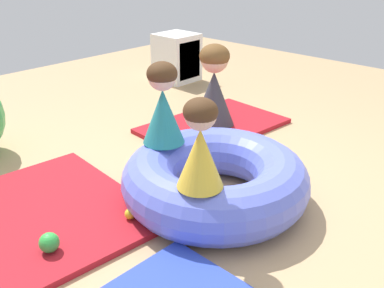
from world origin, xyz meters
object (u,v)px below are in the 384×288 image
object	(u,v)px
play_ball_yellow	(130,214)
child_in_yellow	(200,145)
play_ball_green	(49,243)
child_in_teal	(163,104)
storage_cube	(178,58)
adult_seated	(214,86)
inflatable_cushion	(215,179)

from	to	relation	value
play_ball_yellow	child_in_yellow	bearing A→B (deg)	-64.55
child_in_yellow	play_ball_green	xyz separation A→B (m)	(-0.67, 0.46, -0.49)
child_in_teal	storage_cube	xyz separation A→B (m)	(1.91, 1.76, -0.32)
child_in_teal	storage_cube	size ratio (longest dim) A/B	0.96
play_ball_green	storage_cube	distance (m)	3.41
adult_seated	play_ball_green	size ratio (longest dim) A/B	6.66
adult_seated	storage_cube	distance (m)	1.58
child_in_teal	child_in_yellow	bearing A→B (deg)	163.58
child_in_yellow	storage_cube	world-z (taller)	child_in_yellow
play_ball_yellow	storage_cube	bearing A→B (deg)	39.40
inflatable_cushion	adult_seated	bearing A→B (deg)	41.10
child_in_teal	play_ball_yellow	size ratio (longest dim) A/B	8.29
child_in_teal	child_in_yellow	world-z (taller)	child_in_teal
child_in_yellow	adult_seated	xyz separation A→B (m)	(1.30, 1.02, -0.19)
storage_cube	adult_seated	bearing A→B (deg)	-123.65
inflatable_cushion	play_ball_yellow	bearing A→B (deg)	158.73
storage_cube	play_ball_green	bearing A→B (deg)	-146.77
child_in_teal	child_in_yellow	distance (m)	0.63
inflatable_cushion	storage_cube	size ratio (longest dim) A/B	2.12
inflatable_cushion	child_in_teal	world-z (taller)	child_in_teal
inflatable_cushion	adult_seated	world-z (taller)	adult_seated
child_in_yellow	storage_cube	xyz separation A→B (m)	(2.17, 2.33, -0.30)
adult_seated	play_ball_yellow	distance (m)	1.65
child_in_yellow	adult_seated	world-z (taller)	child_in_yellow
child_in_yellow	adult_seated	bearing A→B (deg)	-178.62
adult_seated	play_ball_yellow	bearing A→B (deg)	-92.51
adult_seated	play_ball_green	bearing A→B (deg)	-99.71
play_ball_yellow	storage_cube	xyz separation A→B (m)	(2.36, 1.94, 0.21)
child_in_teal	storage_cube	world-z (taller)	child_in_teal
adult_seated	play_ball_yellow	size ratio (longest dim) A/B	11.18
adult_seated	child_in_yellow	bearing A→B (deg)	-77.43
child_in_teal	play_ball_green	world-z (taller)	child_in_teal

